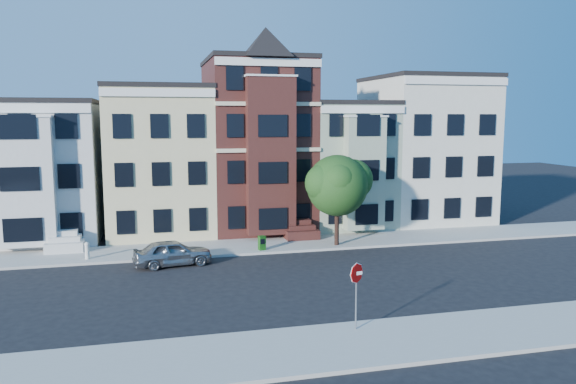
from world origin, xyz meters
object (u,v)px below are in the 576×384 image
object	(u,v)px
street_tree	(337,190)
parked_car	(173,253)
newspaper_box	(262,243)
stop_sign	(356,292)
fire_hydrant	(87,252)

from	to	relation	value
street_tree	parked_car	xyz separation A→B (m)	(-10.23, -1.99, -2.94)
newspaper_box	stop_sign	distance (m)	13.46
parked_car	street_tree	bearing A→B (deg)	-87.82
street_tree	stop_sign	size ratio (longest dim) A/B	2.40
parked_car	stop_sign	distance (m)	13.25
street_tree	fire_hydrant	world-z (taller)	street_tree
stop_sign	street_tree	bearing A→B (deg)	62.66
parked_car	newspaper_box	world-z (taller)	parked_car
street_tree	newspaper_box	bearing A→B (deg)	-177.62
parked_car	stop_sign	size ratio (longest dim) A/B	1.46
street_tree	newspaper_box	xyz separation A→B (m)	(-4.84, -0.20, -3.08)
parked_car	fire_hydrant	distance (m)	5.12
street_tree	fire_hydrant	xyz separation A→B (m)	(-14.91, 0.07, -3.13)
parked_car	newspaper_box	bearing A→B (deg)	-80.46
newspaper_box	fire_hydrant	size ratio (longest dim) A/B	1.12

